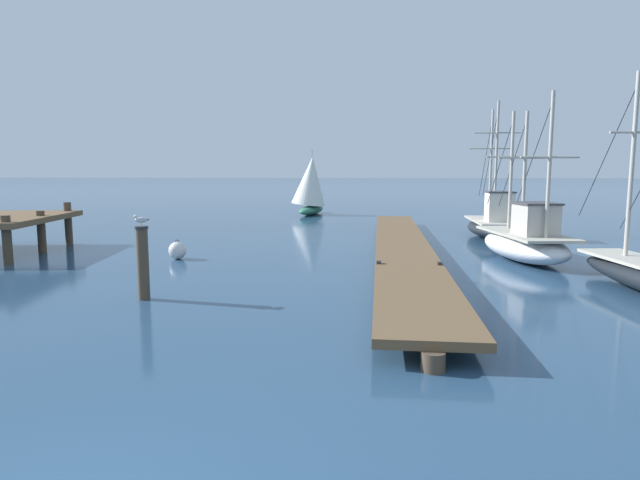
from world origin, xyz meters
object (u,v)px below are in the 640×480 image
Objects in this scene: mooring_piling at (143,261)px; fishing_boat_0 at (526,241)px; mooring_buoy at (177,250)px; perched_seagull at (141,220)px; distant_sailboat at (311,185)px; fishing_boat_2 at (495,224)px.

fishing_boat_0 is at bearing 29.83° from mooring_piling.
perched_seagull is at bearing -79.10° from mooring_buoy.
mooring_piling is 2.56× the size of mooring_buoy.
perched_seagull is (-10.34, -5.93, 1.19)m from fishing_boat_0.
mooring_piling is at bearing -94.60° from distant_sailboat.
mooring_buoy is 0.14× the size of distant_sailboat.
perched_seagull is (-10.94, -12.03, 1.24)m from fishing_boat_2.
perched_seagull is at bearing 36.06° from mooring_piling.
mooring_piling is 23.75m from distant_sailboat.
fishing_boat_2 is 19.23× the size of perched_seagull.
fishing_boat_2 is 16.31m from perched_seagull.
distant_sailboat is (1.90, 23.65, 0.12)m from perched_seagull.
mooring_buoy is at bearing -177.82° from fishing_boat_0.
fishing_boat_0 is at bearing 2.18° from mooring_buoy.
mooring_piling is at bearing -143.94° from perched_seagull.
fishing_boat_2 reaches higher than mooring_buoy.
mooring_buoy is at bearing -99.25° from distant_sailboat.
fishing_boat_2 is 14.78m from distant_sailboat.
perched_seagull reaches higher than mooring_piling.
mooring_piling is (-10.94, -12.04, 0.29)m from fishing_boat_2.
fishing_boat_0 is 11.92m from mooring_piling.
distant_sailboat reaches higher than perched_seagull.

